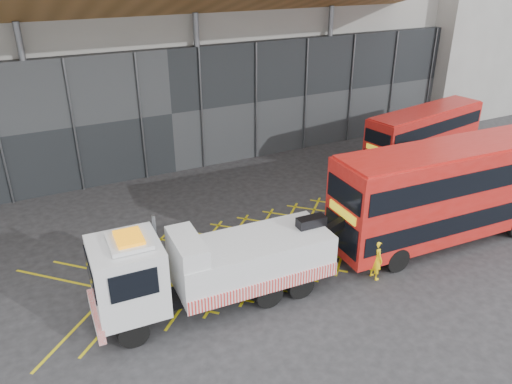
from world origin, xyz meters
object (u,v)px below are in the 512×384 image
recovery_truck (208,266)px  bus_towed (451,189)px  worker (376,259)px  bus_second (424,134)px

recovery_truck → bus_towed: bearing=0.0°
recovery_truck → worker: bearing=-10.0°
recovery_truck → bus_second: size_ratio=1.17×
recovery_truck → worker: size_ratio=5.86×
recovery_truck → worker: recovery_truck is taller
bus_towed → worker: bearing=-165.6°
recovery_truck → bus_towed: 12.59m
bus_towed → bus_second: 10.29m
worker → bus_second: bearing=-53.3°
recovery_truck → bus_towed: (12.54, -0.57, 0.96)m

